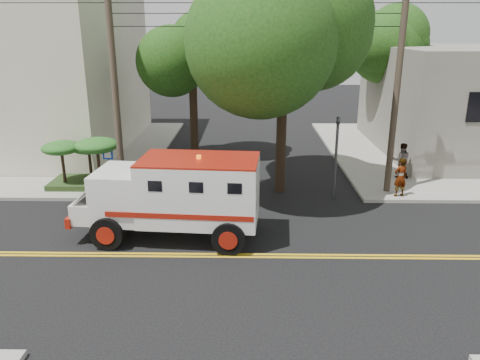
{
  "coord_description": "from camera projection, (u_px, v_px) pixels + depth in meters",
  "views": [
    {
      "loc": [
        0.01,
        -13.84,
        7.09
      ],
      "look_at": [
        -0.28,
        3.15,
        1.6
      ],
      "focal_mm": 35.0,
      "sensor_mm": 36.0,
      "label": 1
    }
  ],
  "objects": [
    {
      "name": "palm_planter",
      "position": [
        84.0,
        155.0,
        21.26
      ],
      "size": [
        3.52,
        2.63,
        2.36
      ],
      "color": "#1E3314",
      "rests_on": "sidewalk_nw"
    },
    {
      "name": "armored_truck",
      "position": [
        176.0,
        193.0,
        16.22
      ],
      "size": [
        6.61,
        3.02,
        2.93
      ],
      "rotation": [
        0.0,
        0.0,
        -0.08
      ],
      "color": "silver",
      "rests_on": "ground"
    },
    {
      "name": "ground",
      "position": [
        247.0,
        256.0,
        15.35
      ],
      "size": [
        100.0,
        100.0,
        0.0
      ],
      "primitive_type": "plane",
      "color": "black",
      "rests_on": "ground"
    },
    {
      "name": "tree_main",
      "position": [
        296.0,
        26.0,
        19.01
      ],
      "size": [
        6.08,
        5.7,
        9.85
      ],
      "color": "black",
      "rests_on": "ground"
    },
    {
      "name": "utility_pole_right",
      "position": [
        396.0,
        94.0,
        19.76
      ],
      "size": [
        0.28,
        0.28,
        9.0
      ],
      "primitive_type": "cylinder",
      "color": "#382D23",
      "rests_on": "ground"
    },
    {
      "name": "tree_right",
      "position": [
        394.0,
        47.0,
        28.34
      ],
      "size": [
        4.8,
        4.5,
        8.2
      ],
      "color": "black",
      "rests_on": "ground"
    },
    {
      "name": "pedestrian_a",
      "position": [
        400.0,
        177.0,
        20.17
      ],
      "size": [
        0.72,
        0.59,
        1.71
      ],
      "primitive_type": "imported",
      "rotation": [
        0.0,
        0.0,
        3.47
      ],
      "color": "gray",
      "rests_on": "sidewalk_ne"
    },
    {
      "name": "traffic_signal",
      "position": [
        336.0,
        149.0,
        19.93
      ],
      "size": [
        0.15,
        0.18,
        3.6
      ],
      "color": "#3F3F42",
      "rests_on": "ground"
    },
    {
      "name": "sidewalk_nw",
      "position": [
        25.0,
        150.0,
        28.38
      ],
      "size": [
        17.0,
        17.0,
        0.15
      ],
      "primitive_type": "cube",
      "color": "gray",
      "rests_on": "ground"
    },
    {
      "name": "utility_pole_left",
      "position": [
        115.0,
        94.0,
        19.76
      ],
      "size": [
        0.28,
        0.28,
        9.0
      ],
      "primitive_type": "cylinder",
      "color": "#382D23",
      "rests_on": "ground"
    },
    {
      "name": "pedestrian_b",
      "position": [
        401.0,
        160.0,
        22.72
      ],
      "size": [
        0.94,
        0.79,
        1.72
      ],
      "primitive_type": "imported",
      "rotation": [
        0.0,
        0.0,
        2.96
      ],
      "color": "gray",
      "rests_on": "sidewalk_ne"
    },
    {
      "name": "tree_left",
      "position": [
        198.0,
        56.0,
        24.84
      ],
      "size": [
        4.48,
        4.2,
        7.7
      ],
      "color": "black",
      "rests_on": "ground"
    },
    {
      "name": "sidewalk_ne",
      "position": [
        473.0,
        152.0,
        27.96
      ],
      "size": [
        17.0,
        17.0,
        0.15
      ],
      "primitive_type": "cube",
      "color": "gray",
      "rests_on": "ground"
    },
    {
      "name": "accessibility_sign",
      "position": [
        109.0,
        164.0,
        20.9
      ],
      "size": [
        0.45,
        0.1,
        2.02
      ],
      "color": "#3F3F42",
      "rests_on": "ground"
    }
  ]
}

